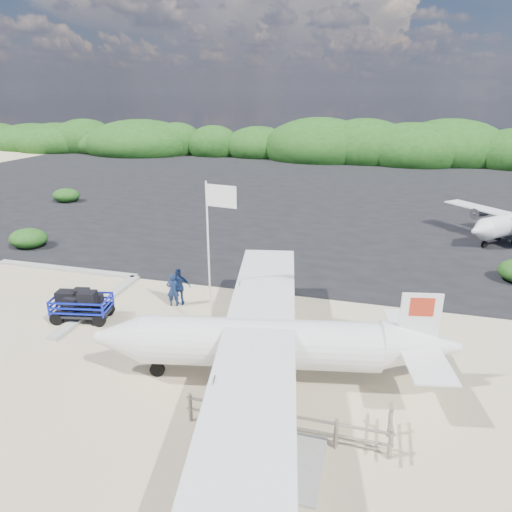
{
  "coord_description": "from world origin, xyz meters",
  "views": [
    {
      "loc": [
        8.03,
        -15.78,
        9.77
      ],
      "look_at": [
        2.48,
        4.75,
        2.05
      ],
      "focal_mm": 32.0,
      "sensor_mm": 36.0,
      "label": 1
    }
  ],
  "objects_px": {
    "crew_c": "(179,287)",
    "aircraft_small": "(177,186)",
    "baggage_cart": "(84,320)",
    "signboard": "(244,383)",
    "crew_b": "(261,268)",
    "aircraft_large": "(460,221)",
    "flagpole": "(211,331)",
    "crew_a": "(173,290)"
  },
  "relations": [
    {
      "from": "baggage_cart",
      "to": "crew_b",
      "type": "height_order",
      "value": "crew_b"
    },
    {
      "from": "signboard",
      "to": "crew_a",
      "type": "xyz_separation_m",
      "value": [
        -5.05,
        5.09,
        0.82
      ]
    },
    {
      "from": "flagpole",
      "to": "crew_a",
      "type": "bearing_deg",
      "value": 144.68
    },
    {
      "from": "signboard",
      "to": "aircraft_small",
      "type": "height_order",
      "value": "aircraft_small"
    },
    {
      "from": "crew_a",
      "to": "crew_b",
      "type": "relative_size",
      "value": 0.94
    },
    {
      "from": "baggage_cart",
      "to": "aircraft_large",
      "type": "height_order",
      "value": "aircraft_large"
    },
    {
      "from": "crew_b",
      "to": "aircraft_small",
      "type": "bearing_deg",
      "value": -40.61
    },
    {
      "from": "baggage_cart",
      "to": "crew_a",
      "type": "distance_m",
      "value": 4.19
    },
    {
      "from": "aircraft_small",
      "to": "crew_b",
      "type": "bearing_deg",
      "value": 80.12
    },
    {
      "from": "baggage_cart",
      "to": "signboard",
      "type": "distance_m",
      "value": 8.8
    },
    {
      "from": "crew_c",
      "to": "aircraft_small",
      "type": "relative_size",
      "value": 0.23
    },
    {
      "from": "crew_b",
      "to": "crew_c",
      "type": "xyz_separation_m",
      "value": [
        -3.14,
        -3.49,
        0.05
      ]
    },
    {
      "from": "crew_c",
      "to": "baggage_cart",
      "type": "bearing_deg",
      "value": 19.01
    },
    {
      "from": "signboard",
      "to": "crew_b",
      "type": "height_order",
      "value": "crew_b"
    },
    {
      "from": "flagpole",
      "to": "signboard",
      "type": "height_order",
      "value": "flagpole"
    },
    {
      "from": "crew_b",
      "to": "aircraft_large",
      "type": "height_order",
      "value": "aircraft_large"
    },
    {
      "from": "crew_b",
      "to": "aircraft_large",
      "type": "relative_size",
      "value": 0.12
    },
    {
      "from": "baggage_cart",
      "to": "crew_c",
      "type": "xyz_separation_m",
      "value": [
        3.58,
        2.6,
        0.93
      ]
    },
    {
      "from": "baggage_cart",
      "to": "crew_b",
      "type": "bearing_deg",
      "value": 31.41
    },
    {
      "from": "crew_c",
      "to": "aircraft_small",
      "type": "bearing_deg",
      "value": -82.17
    },
    {
      "from": "signboard",
      "to": "aircraft_large",
      "type": "relative_size",
      "value": 0.11
    },
    {
      "from": "baggage_cart",
      "to": "signboard",
      "type": "relative_size",
      "value": 1.55
    },
    {
      "from": "baggage_cart",
      "to": "crew_b",
      "type": "relative_size",
      "value": 1.54
    },
    {
      "from": "crew_b",
      "to": "aircraft_large",
      "type": "xyz_separation_m",
      "value": [
        12.19,
        16.35,
        -0.88
      ]
    },
    {
      "from": "aircraft_large",
      "to": "baggage_cart",
      "type": "bearing_deg",
      "value": 38.89
    },
    {
      "from": "flagpole",
      "to": "crew_b",
      "type": "bearing_deg",
      "value": 82.03
    },
    {
      "from": "crew_b",
      "to": "crew_c",
      "type": "bearing_deg",
      "value": 63.91
    },
    {
      "from": "signboard",
      "to": "crew_b",
      "type": "distance_m",
      "value": 8.98
    },
    {
      "from": "crew_b",
      "to": "aircraft_small",
      "type": "height_order",
      "value": "crew_b"
    },
    {
      "from": "signboard",
      "to": "crew_c",
      "type": "xyz_separation_m",
      "value": [
        -4.8,
        5.28,
        0.93
      ]
    },
    {
      "from": "aircraft_large",
      "to": "crew_b",
      "type": "bearing_deg",
      "value": 42.3
    },
    {
      "from": "signboard",
      "to": "aircraft_small",
      "type": "relative_size",
      "value": 0.22
    },
    {
      "from": "flagpole",
      "to": "crew_c",
      "type": "relative_size",
      "value": 3.52
    },
    {
      "from": "flagpole",
      "to": "crew_c",
      "type": "xyz_separation_m",
      "value": [
        -2.37,
        2.04,
        0.93
      ]
    },
    {
      "from": "crew_c",
      "to": "aircraft_large",
      "type": "height_order",
      "value": "aircraft_large"
    },
    {
      "from": "aircraft_large",
      "to": "crew_a",
      "type": "bearing_deg",
      "value": 41.14
    },
    {
      "from": "flagpole",
      "to": "crew_a",
      "type": "relative_size",
      "value": 3.96
    },
    {
      "from": "crew_b",
      "to": "crew_c",
      "type": "relative_size",
      "value": 0.95
    },
    {
      "from": "signboard",
      "to": "crew_b",
      "type": "relative_size",
      "value": 0.99
    },
    {
      "from": "baggage_cart",
      "to": "signboard",
      "type": "xyz_separation_m",
      "value": [
        8.38,
        -2.68,
        0.0
      ]
    },
    {
      "from": "baggage_cart",
      "to": "aircraft_small",
      "type": "distance_m",
      "value": 31.08
    },
    {
      "from": "signboard",
      "to": "crew_a",
      "type": "height_order",
      "value": "crew_a"
    }
  ]
}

